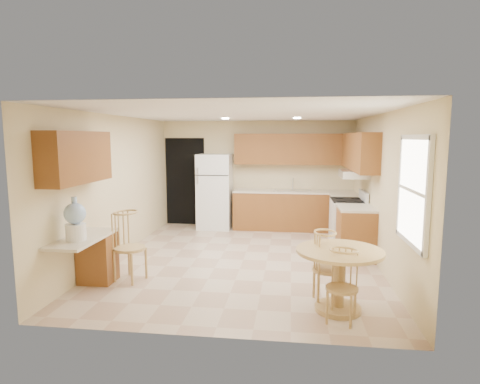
# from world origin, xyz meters

# --- Properties ---
(floor) EXTENTS (5.50, 5.50, 0.00)m
(floor) POSITION_xyz_m (0.00, 0.00, 0.00)
(floor) COLOR #C2A88D
(floor) RESTS_ON ground
(ceiling) EXTENTS (4.50, 5.50, 0.02)m
(ceiling) POSITION_xyz_m (0.00, 0.00, 2.50)
(ceiling) COLOR white
(ceiling) RESTS_ON wall_back
(wall_back) EXTENTS (4.50, 0.02, 2.50)m
(wall_back) POSITION_xyz_m (0.00, 2.75, 1.25)
(wall_back) COLOR beige
(wall_back) RESTS_ON floor
(wall_front) EXTENTS (4.50, 0.02, 2.50)m
(wall_front) POSITION_xyz_m (0.00, -2.75, 1.25)
(wall_front) COLOR beige
(wall_front) RESTS_ON floor
(wall_left) EXTENTS (0.02, 5.50, 2.50)m
(wall_left) POSITION_xyz_m (-2.25, 0.00, 1.25)
(wall_left) COLOR beige
(wall_left) RESTS_ON floor
(wall_right) EXTENTS (0.02, 5.50, 2.50)m
(wall_right) POSITION_xyz_m (2.25, 0.00, 1.25)
(wall_right) COLOR beige
(wall_right) RESTS_ON floor
(doorway) EXTENTS (0.90, 0.02, 2.10)m
(doorway) POSITION_xyz_m (-1.75, 2.73, 1.05)
(doorway) COLOR black
(doorway) RESTS_ON floor
(base_cab_back) EXTENTS (2.75, 0.60, 0.87)m
(base_cab_back) POSITION_xyz_m (0.88, 2.45, 0.43)
(base_cab_back) COLOR brown
(base_cab_back) RESTS_ON floor
(counter_back) EXTENTS (2.75, 0.63, 0.04)m
(counter_back) POSITION_xyz_m (0.88, 2.45, 0.89)
(counter_back) COLOR beige
(counter_back) RESTS_ON base_cab_back
(base_cab_right_a) EXTENTS (0.60, 0.59, 0.87)m
(base_cab_right_a) POSITION_xyz_m (1.95, 1.85, 0.43)
(base_cab_right_a) COLOR brown
(base_cab_right_a) RESTS_ON floor
(counter_right_a) EXTENTS (0.63, 0.59, 0.04)m
(counter_right_a) POSITION_xyz_m (1.95, 1.85, 0.89)
(counter_right_a) COLOR beige
(counter_right_a) RESTS_ON base_cab_right_a
(base_cab_right_b) EXTENTS (0.60, 0.80, 0.87)m
(base_cab_right_b) POSITION_xyz_m (1.95, 0.40, 0.43)
(base_cab_right_b) COLOR brown
(base_cab_right_b) RESTS_ON floor
(counter_right_b) EXTENTS (0.63, 0.80, 0.04)m
(counter_right_b) POSITION_xyz_m (1.95, 0.40, 0.89)
(counter_right_b) COLOR beige
(counter_right_b) RESTS_ON base_cab_right_b
(upper_cab_back) EXTENTS (2.75, 0.33, 0.70)m
(upper_cab_back) POSITION_xyz_m (0.88, 2.58, 1.85)
(upper_cab_back) COLOR brown
(upper_cab_back) RESTS_ON wall_back
(upper_cab_right) EXTENTS (0.33, 2.42, 0.70)m
(upper_cab_right) POSITION_xyz_m (2.08, 1.21, 1.85)
(upper_cab_right) COLOR brown
(upper_cab_right) RESTS_ON wall_right
(upper_cab_left) EXTENTS (0.33, 1.40, 0.70)m
(upper_cab_left) POSITION_xyz_m (-2.08, -1.60, 1.85)
(upper_cab_left) COLOR brown
(upper_cab_left) RESTS_ON wall_left
(sink) EXTENTS (0.78, 0.44, 0.01)m
(sink) POSITION_xyz_m (0.85, 2.45, 0.91)
(sink) COLOR silver
(sink) RESTS_ON counter_back
(range_hood) EXTENTS (0.50, 0.76, 0.14)m
(range_hood) POSITION_xyz_m (2.00, 1.18, 1.42)
(range_hood) COLOR silver
(range_hood) RESTS_ON upper_cab_right
(desk_pedestal) EXTENTS (0.48, 0.42, 0.72)m
(desk_pedestal) POSITION_xyz_m (-2.00, -1.32, 0.36)
(desk_pedestal) COLOR brown
(desk_pedestal) RESTS_ON floor
(desk_top) EXTENTS (0.50, 1.20, 0.04)m
(desk_top) POSITION_xyz_m (-2.00, -1.70, 0.75)
(desk_top) COLOR beige
(desk_top) RESTS_ON desk_pedestal
(window) EXTENTS (0.06, 1.12, 1.30)m
(window) POSITION_xyz_m (2.23, -1.85, 1.50)
(window) COLOR white
(window) RESTS_ON wall_right
(can_light_a) EXTENTS (0.14, 0.14, 0.02)m
(can_light_a) POSITION_xyz_m (-0.50, 1.20, 2.48)
(can_light_a) COLOR white
(can_light_a) RESTS_ON ceiling
(can_light_b) EXTENTS (0.14, 0.14, 0.02)m
(can_light_b) POSITION_xyz_m (0.90, 1.20, 2.48)
(can_light_b) COLOR white
(can_light_b) RESTS_ON ceiling
(refrigerator) EXTENTS (0.77, 0.74, 1.73)m
(refrigerator) POSITION_xyz_m (-0.95, 2.40, 0.87)
(refrigerator) COLOR white
(refrigerator) RESTS_ON floor
(stove) EXTENTS (0.65, 0.76, 1.09)m
(stove) POSITION_xyz_m (1.92, 1.18, 0.47)
(stove) COLOR white
(stove) RESTS_ON floor
(dining_table) EXTENTS (1.05, 1.05, 0.77)m
(dining_table) POSITION_xyz_m (1.40, -1.90, 0.51)
(dining_table) COLOR tan
(dining_table) RESTS_ON floor
(chair_table_a) EXTENTS (0.41, 0.53, 0.92)m
(chair_table_a) POSITION_xyz_m (1.29, -1.74, 0.56)
(chair_table_a) COLOR tan
(chair_table_a) RESTS_ON floor
(chair_table_b) EXTENTS (0.37, 0.40, 0.84)m
(chair_table_b) POSITION_xyz_m (1.40, -2.28, 0.51)
(chair_table_b) COLOR tan
(chair_table_b) RESTS_ON floor
(chair_desk) EXTENTS (0.45, 0.59, 1.03)m
(chair_desk) POSITION_xyz_m (-1.55, -1.30, 0.63)
(chair_desk) COLOR tan
(chair_desk) RESTS_ON floor
(water_crock) EXTENTS (0.28, 0.28, 0.58)m
(water_crock) POSITION_xyz_m (-2.00, -1.87, 1.03)
(water_crock) COLOR white
(water_crock) RESTS_ON desk_top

